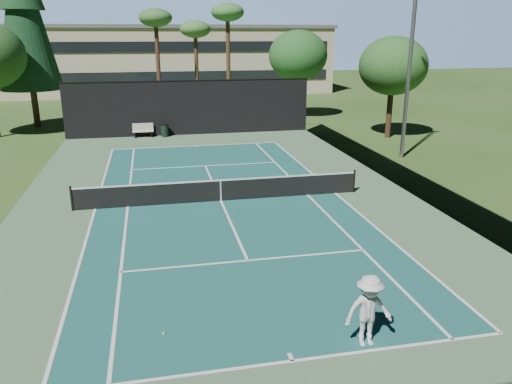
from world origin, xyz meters
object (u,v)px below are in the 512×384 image
at_px(park_bench, 143,130).
at_px(player, 369,311).
at_px(tennis_net, 221,189).
at_px(tennis_ball_c, 211,188).
at_px(tennis_ball_b, 159,194).
at_px(trash_bin, 165,130).
at_px(tennis_ball_d, 122,190).
at_px(tennis_ball_a, 164,333).

bearing_deg(park_bench, player, -78.66).
bearing_deg(player, tennis_net, 100.05).
distance_m(player, tennis_ball_c, 13.74).
height_order(tennis_ball_b, trash_bin, trash_bin).
xyz_separation_m(player, tennis_ball_d, (-6.41, 14.11, -0.89)).
bearing_deg(tennis_ball_a, tennis_net, 74.19).
bearing_deg(tennis_ball_b, tennis_ball_d, 149.39).
distance_m(tennis_ball_a, trash_bin, 25.74).
bearing_deg(park_bench, tennis_ball_b, -86.79).
relative_size(tennis_net, park_bench, 8.60).
xyz_separation_m(player, trash_bin, (-3.92, 27.13, -0.44)).
relative_size(tennis_ball_a, park_bench, 0.05).
distance_m(tennis_ball_c, tennis_ball_d, 4.29).
bearing_deg(park_bench, trash_bin, -6.30).
distance_m(tennis_net, park_bench, 16.11).
bearing_deg(player, tennis_ball_b, 110.13).
relative_size(player, trash_bin, 1.95).
relative_size(tennis_net, tennis_ball_c, 174.46).
distance_m(player, tennis_ball_a, 5.12).
xyz_separation_m(tennis_ball_a, trash_bin, (0.92, 25.72, 0.44)).
relative_size(player, tennis_ball_c, 24.92).
bearing_deg(tennis_ball_a, tennis_ball_b, 89.22).
height_order(player, tennis_ball_c, player).
bearing_deg(park_bench, tennis_net, -77.39).
relative_size(tennis_ball_a, tennis_ball_d, 1.22).
height_order(player, park_bench, player).
bearing_deg(tennis_ball_d, park_bench, 85.95).
xyz_separation_m(tennis_net, player, (1.96, -11.58, 0.36)).
xyz_separation_m(tennis_ball_a, tennis_ball_d, (-1.57, 12.70, -0.01)).
height_order(player, tennis_ball_b, player).
xyz_separation_m(park_bench, trash_bin, (1.56, -0.17, -0.07)).
xyz_separation_m(tennis_net, tennis_ball_b, (-2.72, 1.50, -0.52)).
height_order(tennis_ball_d, trash_bin, trash_bin).
bearing_deg(tennis_ball_b, tennis_ball_c, 10.27).
bearing_deg(tennis_net, park_bench, 102.61).
xyz_separation_m(tennis_net, park_bench, (-3.52, 15.72, -0.01)).
bearing_deg(tennis_ball_a, tennis_ball_d, 97.05).
bearing_deg(tennis_ball_b, player, -70.33).
bearing_deg(tennis_ball_c, tennis_ball_d, 172.41).
height_order(tennis_ball_b, park_bench, park_bench).
bearing_deg(tennis_net, trash_bin, 97.19).
distance_m(tennis_ball_a, tennis_ball_b, 11.68).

